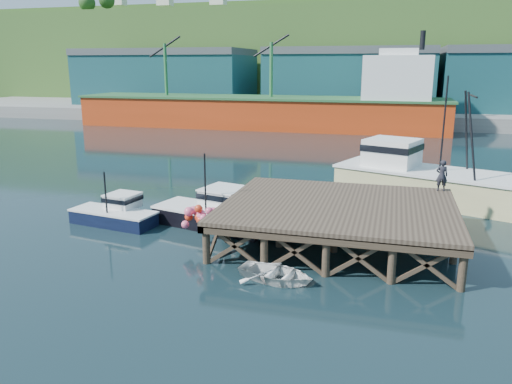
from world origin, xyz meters
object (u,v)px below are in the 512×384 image
(boat_black, at_px, (216,212))
(trawler, at_px, (426,176))
(dinghy, at_px, (276,273))
(dockworker, at_px, (442,175))
(boat_navy, at_px, (116,213))

(boat_black, bearing_deg, trawler, 50.66)
(trawler, relative_size, dinghy, 3.93)
(boat_black, relative_size, dockworker, 4.20)
(boat_navy, bearing_deg, dinghy, -17.41)
(boat_navy, height_order, trawler, trawler)
(trawler, height_order, dockworker, trawler)
(boat_navy, bearing_deg, dockworker, 23.07)
(boat_navy, bearing_deg, boat_black, 21.64)
(dinghy, bearing_deg, boat_navy, 77.09)
(trawler, bearing_deg, boat_black, -122.60)
(boat_navy, distance_m, boat_black, 6.02)
(boat_black, bearing_deg, dinghy, -38.43)
(boat_black, height_order, dockworker, boat_black)
(dockworker, bearing_deg, boat_black, 9.68)
(boat_black, distance_m, dockworker, 13.31)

